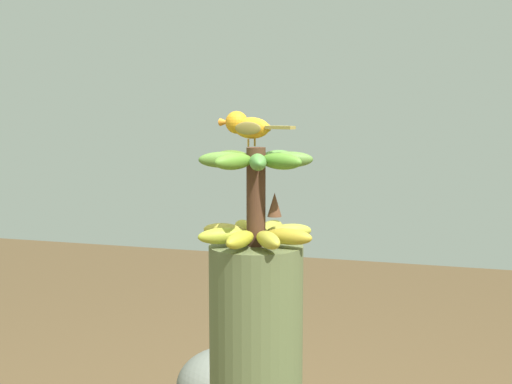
{
  "coord_description": "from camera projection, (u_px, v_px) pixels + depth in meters",
  "views": [
    {
      "loc": [
        1.67,
        0.5,
        1.26
      ],
      "look_at": [
        0.0,
        0.0,
        1.05
      ],
      "focal_mm": 49.14,
      "sensor_mm": 36.0,
      "label": 1
    }
  ],
  "objects": [
    {
      "name": "garden_rock",
      "position": [
        222.0,
        384.0,
        2.83
      ],
      "size": [
        0.51,
        0.5,
        0.29
      ],
      "primitive_type": "ellipsoid",
      "rotation": [
        0.0,
        0.0,
        2.6
      ],
      "color": "slate",
      "rests_on": "ground"
    },
    {
      "name": "banana_bunch",
      "position": [
        256.0,
        197.0,
        1.75
      ],
      "size": [
        0.31,
        0.31,
        0.25
      ],
      "color": "#4C2D1E",
      "rests_on": "banana_tree"
    },
    {
      "name": "perched_bird",
      "position": [
        246.0,
        126.0,
        1.78
      ],
      "size": [
        0.1,
        0.22,
        0.09
      ],
      "color": "#C68933",
      "rests_on": "banana_bunch"
    }
  ]
}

